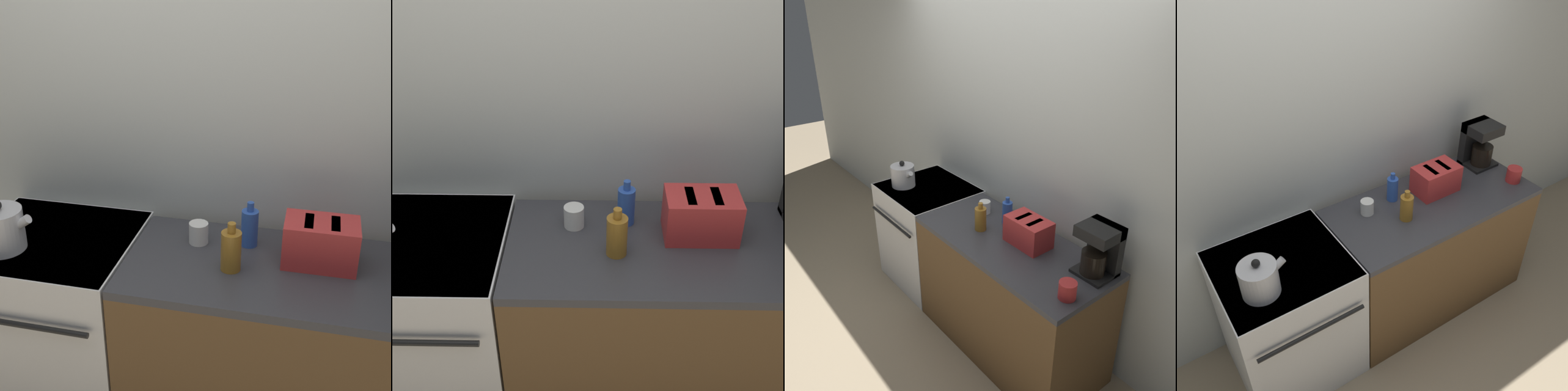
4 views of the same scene
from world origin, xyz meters
The scene contains 11 objects.
ground_plane centered at (0.00, 0.00, 0.00)m, with size 12.00×12.00×0.00m, color tan.
wall_back centered at (0.00, 0.73, 1.30)m, with size 8.00×0.05×2.60m.
stove centered at (-0.57, 0.34, 0.46)m, with size 0.72×0.71×0.89m.
counter_block centered at (0.50, 0.32, 0.45)m, with size 1.39×0.63×0.89m.
kettle centered at (-0.72, 0.20, 0.99)m, with size 0.25×0.20×0.22m.
toaster centered at (0.57, 0.39, 0.99)m, with size 0.29×0.19×0.19m.
coffee_maker centered at (1.05, 0.50, 1.06)m, with size 0.22×0.21×0.32m.
bottle_blue centered at (0.28, 0.47, 0.98)m, with size 0.07×0.07×0.20m.
bottle_amber centered at (0.24, 0.26, 0.98)m, with size 0.08×0.08×0.20m.
cup_white centered at (0.07, 0.44, 0.94)m, with size 0.08×0.08×0.09m.
cup_red centered at (1.10, 0.18, 0.94)m, with size 0.10×0.10×0.10m.
Camera 3 is at (2.27, -1.36, 2.45)m, focal length 40.00 mm.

